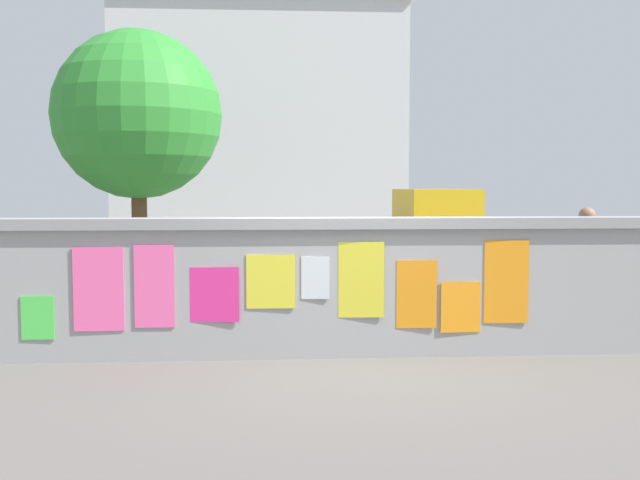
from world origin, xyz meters
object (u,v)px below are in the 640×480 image
Objects in this scene: auto_rickshaw_truck at (380,244)px; bicycle_near at (247,306)px; motorcycle at (137,286)px; tree_roadside at (138,115)px; person_walking at (586,255)px.

auto_rickshaw_truck is 3.85m from bicycle_near.
auto_rickshaw_truck reaches higher than motorcycle.
motorcycle is at bearing -80.24° from tree_roadside.
tree_roadside is (-5.22, 6.38, 2.79)m from auto_rickshaw_truck.
motorcycle is 1.17× the size of person_walking.
person_walking is at bearing -51.40° from tree_roadside.
bicycle_near is at bearing -178.91° from person_walking.
auto_rickshaw_truck is at bearing 25.79° from motorcycle.
tree_roadside is (-3.03, 9.51, 3.33)m from bicycle_near.
person_walking is 0.28× the size of tree_roadside.
tree_roadside is at bearing 128.60° from person_walking.
auto_rickshaw_truck is 4.25m from motorcycle.
person_walking is (4.49, 0.09, 0.62)m from bicycle_near.
bicycle_near is 4.54m from person_walking.
tree_roadside reaches higher than auto_rickshaw_truck.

